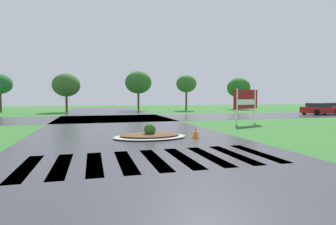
% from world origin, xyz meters
% --- Properties ---
extents(ground_plane, '(120.00, 120.00, 0.10)m').
position_xyz_m(ground_plane, '(0.00, 0.00, -0.05)').
color(ground_plane, '#2D6628').
extents(asphalt_roadway, '(9.89, 80.00, 0.01)m').
position_xyz_m(asphalt_roadway, '(0.00, 10.00, 0.00)').
color(asphalt_roadway, '#35353A').
rests_on(asphalt_roadway, ground).
extents(asphalt_cross_road, '(90.00, 8.90, 0.01)m').
position_xyz_m(asphalt_cross_road, '(0.00, 21.19, 0.00)').
color(asphalt_cross_road, '#35353A').
rests_on(asphalt_cross_road, ground).
extents(crosswalk_stripes, '(7.65, 3.09, 0.01)m').
position_xyz_m(crosswalk_stripes, '(0.00, 4.13, 0.00)').
color(crosswalk_stripes, white).
rests_on(crosswalk_stripes, ground).
extents(estate_billboard, '(2.40, 0.98, 2.50)m').
position_xyz_m(estate_billboard, '(8.56, 12.96, 1.66)').
color(estate_billboard, white).
rests_on(estate_billboard, ground).
extents(median_island, '(3.45, 2.29, 0.68)m').
position_xyz_m(median_island, '(0.77, 8.59, 0.12)').
color(median_island, '#9E9B93').
rests_on(median_island, ground).
extents(car_dark_suv, '(4.15, 2.23, 1.28)m').
position_xyz_m(car_dark_suv, '(22.75, 20.67, 0.62)').
color(car_dark_suv, maroon).
rests_on(car_dark_suv, ground).
extents(car_silver_hatch, '(4.46, 2.47, 1.23)m').
position_xyz_m(car_silver_hatch, '(27.90, 23.38, 0.57)').
color(car_silver_hatch, maroon).
rests_on(car_silver_hatch, ground).
extents(traffic_cone, '(0.36, 0.36, 0.55)m').
position_xyz_m(traffic_cone, '(2.85, 7.98, 0.26)').
color(traffic_cone, orange).
rests_on(traffic_cone, ground).
extents(background_treeline, '(37.58, 6.03, 5.67)m').
position_xyz_m(background_treeline, '(5.64, 34.73, 3.71)').
color(background_treeline, '#4C3823').
rests_on(background_treeline, ground).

